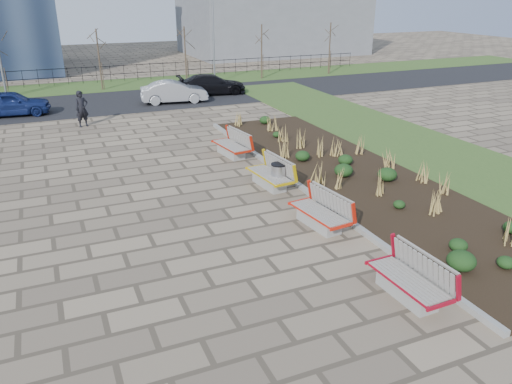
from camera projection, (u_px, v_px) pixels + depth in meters
name	position (u px, v px, depth m)	size (l,w,h in m)	color
ground	(248.00, 280.00, 11.86)	(120.00, 120.00, 0.00)	#86745C
planting_bed	(353.00, 176.00, 18.38)	(4.50, 18.00, 0.10)	black
planting_curb	(297.00, 184.00, 17.52)	(0.16, 18.00, 0.15)	gray
grass_verge_near	(453.00, 160.00, 20.12)	(5.00, 38.00, 0.04)	#33511E
grass_verge_far	(100.00, 86.00, 35.72)	(80.00, 5.00, 0.04)	#33511E
road	(112.00, 102.00, 30.61)	(80.00, 7.00, 0.02)	black
bench_a	(408.00, 278.00, 11.02)	(0.90, 2.10, 1.00)	#A50B1F
bench_b	(319.00, 211.00, 14.37)	(0.90, 2.10, 1.00)	red
bench_c	(269.00, 173.00, 17.33)	(0.90, 2.10, 1.00)	gold
bench_d	(231.00, 144.00, 20.59)	(0.90, 2.10, 1.00)	red
litter_bin	(279.00, 176.00, 17.24)	(0.53, 0.53, 0.86)	#B2B2B7
pedestrian	(82.00, 109.00, 24.88)	(0.66, 0.43, 1.81)	black
car_blue	(11.00, 103.00, 27.07)	(1.61, 4.00, 1.36)	navy
car_silver	(174.00, 92.00, 30.25)	(1.39, 3.98, 1.31)	gray
car_black	(212.00, 84.00, 32.70)	(1.81, 4.45, 1.29)	black
tree_b	(1.00, 65.00, 31.50)	(1.40, 1.40, 4.00)	#4C3D2D
tree_c	(99.00, 60.00, 33.69)	(1.40, 1.40, 4.00)	#4C3D2D
tree_d	(185.00, 55.00, 35.87)	(1.40, 1.40, 4.00)	#4C3D2D
tree_e	(262.00, 52.00, 38.05)	(1.40, 1.40, 4.00)	#4C3D2D
tree_f	(330.00, 48.00, 40.24)	(1.40, 1.40, 4.00)	#4C3D2D
lamp_east	(214.00, 41.00, 35.80)	(0.24, 0.60, 6.00)	gray
railing_fence	(96.00, 74.00, 36.77)	(44.00, 0.10, 1.20)	black
building_grey	(272.00, 4.00, 53.06)	(18.00, 12.00, 10.00)	slate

